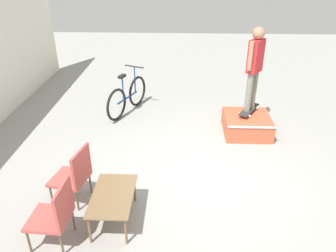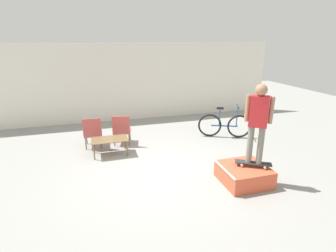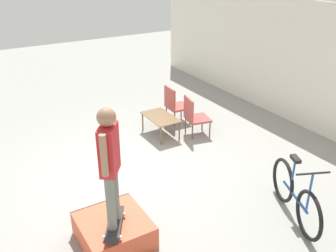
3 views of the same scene
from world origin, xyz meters
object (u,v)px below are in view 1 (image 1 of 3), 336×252
at_px(bicycle, 127,97).
at_px(skateboard_on_ramp, 249,110).
at_px(patio_chair_right, 75,174).
at_px(skate_ramp_box, 247,125).
at_px(patio_chair_left, 55,213).
at_px(person_skater, 255,63).
at_px(coffee_table, 113,198).

bearing_deg(bicycle, skateboard_on_ramp, -82.18).
bearing_deg(patio_chair_right, bicycle, -173.30).
xyz_separation_m(skate_ramp_box, patio_chair_left, (-3.23, 3.07, 0.31)).
height_order(person_skater, coffee_table, person_skater).
xyz_separation_m(patio_chair_left, bicycle, (4.19, -0.30, -0.10)).
distance_m(coffee_table, bicycle, 3.77).
relative_size(skate_ramp_box, patio_chair_right, 1.10).
bearing_deg(patio_chair_right, coffee_table, 70.09).
xyz_separation_m(skate_ramp_box, person_skater, (0.18, -0.05, 1.34)).
bearing_deg(skate_ramp_box, patio_chair_left, 136.49).
relative_size(coffee_table, bicycle, 0.61).
relative_size(skateboard_on_ramp, patio_chair_left, 0.83).
xyz_separation_m(skate_ramp_box, patio_chair_right, (-2.38, 3.07, 0.31)).
bearing_deg(skate_ramp_box, person_skater, -14.84).
bearing_deg(coffee_table, skateboard_on_ramp, -39.50).
xyz_separation_m(coffee_table, bicycle, (3.75, 0.36, -0.01)).
relative_size(skate_ramp_box, person_skater, 0.59).
height_order(coffee_table, patio_chair_left, patio_chair_left).
xyz_separation_m(patio_chair_right, bicycle, (3.34, -0.31, -0.10)).
relative_size(patio_chair_left, patio_chair_right, 1.00).
height_order(person_skater, bicycle, person_skater).
distance_m(person_skater, patio_chair_left, 4.73).
bearing_deg(skate_ramp_box, bicycle, 70.83).
height_order(patio_chair_left, patio_chair_right, same).
distance_m(skateboard_on_ramp, patio_chair_left, 4.62).
relative_size(person_skater, bicycle, 1.09).
bearing_deg(patio_chair_right, person_skater, 141.32).
distance_m(skateboard_on_ramp, coffee_table, 3.85).
height_order(coffee_table, bicycle, bicycle).
height_order(skate_ramp_box, patio_chair_right, patio_chair_right).
height_order(skate_ramp_box, patio_chair_left, patio_chair_left).
height_order(person_skater, patio_chair_right, person_skater).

